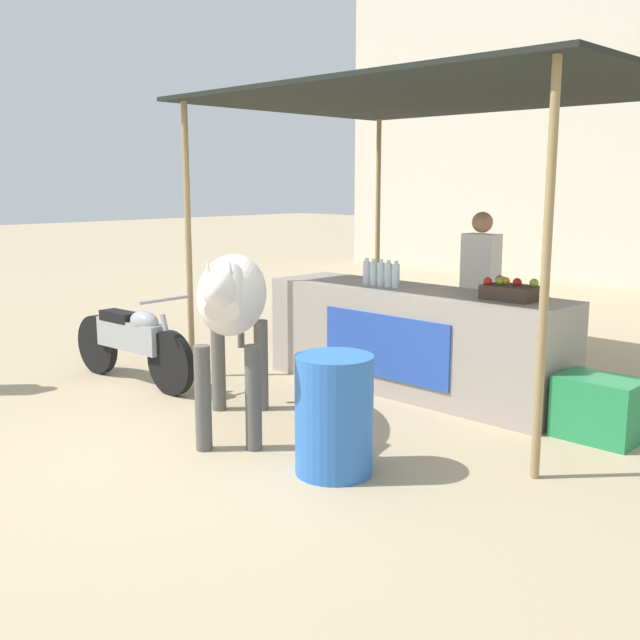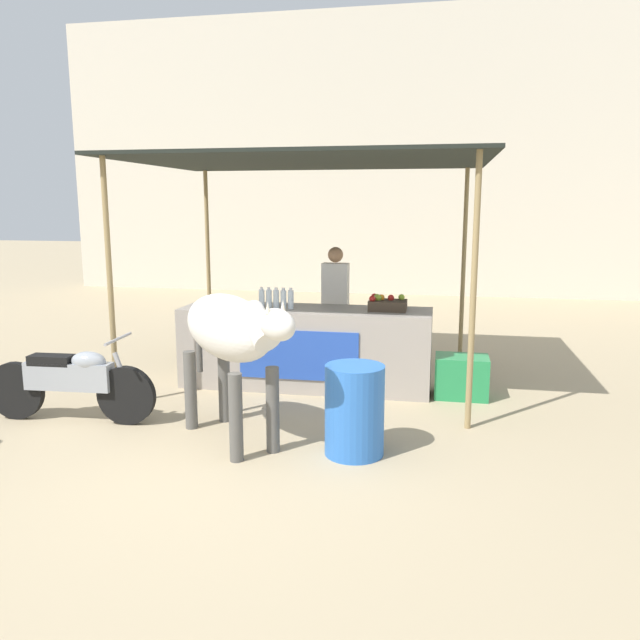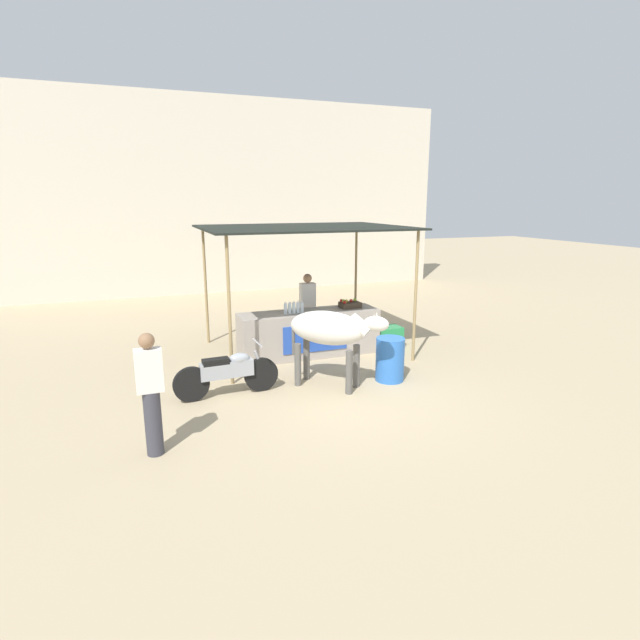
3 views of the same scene
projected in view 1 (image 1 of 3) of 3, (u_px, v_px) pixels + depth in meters
ground_plane at (229, 448)px, 5.51m from camera, size 60.00×60.00×0.00m
stall_counter at (412, 340)px, 6.97m from camera, size 3.00×0.82×0.96m
stall_awning at (438, 106)px, 6.79m from camera, size 4.20×3.20×2.72m
water_bottle_row at (381, 274)px, 7.07m from camera, size 0.43×0.07×0.25m
fruit_crate at (511, 291)px, 6.24m from camera, size 0.44×0.32×0.18m
vendor_behind_counter at (480, 295)px, 7.27m from camera, size 0.34×0.22×1.65m
cooler_box at (599, 408)px, 5.67m from camera, size 0.60×0.44×0.48m
water_barrel at (334, 415)px, 4.98m from camera, size 0.52×0.52×0.81m
cow at (232, 301)px, 5.71m from camera, size 1.55×1.54×1.44m
motorcycle_parked at (133, 341)px, 7.19m from camera, size 1.80×0.55×0.90m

